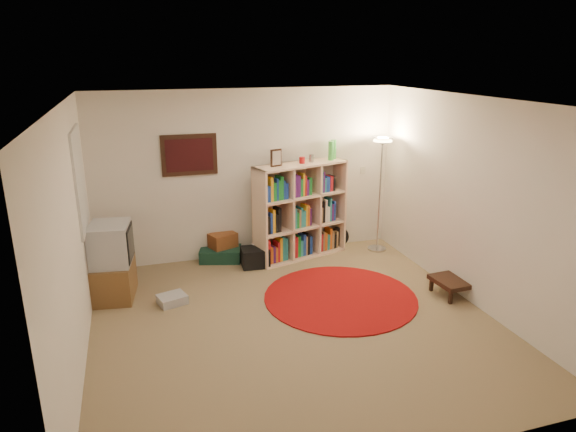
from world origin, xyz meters
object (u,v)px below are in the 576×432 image
at_px(bookshelf, 299,212).
at_px(suitcase, 221,254).
at_px(floor_fan, 339,237).
at_px(side_table, 454,281).
at_px(floor_lamp, 382,157).
at_px(tv_stand, 113,263).

relative_size(bookshelf, suitcase, 2.54).
height_order(floor_fan, side_table, floor_fan).
relative_size(bookshelf, floor_fan, 4.91).
bearing_deg(floor_lamp, side_table, -83.14).
bearing_deg(tv_stand, suitcase, 36.70).
height_order(suitcase, side_table, side_table).
distance_m(floor_lamp, floor_fan, 1.44).
bearing_deg(floor_lamp, bookshelf, 174.81).
bearing_deg(floor_fan, tv_stand, -145.52).
bearing_deg(side_table, floor_fan, 110.94).
bearing_deg(floor_fan, floor_lamp, -1.96).
height_order(bookshelf, floor_fan, bookshelf).
bearing_deg(floor_lamp, floor_fan, 156.28).
height_order(tv_stand, side_table, tv_stand).
distance_m(bookshelf, floor_fan, 0.89).
bearing_deg(floor_lamp, suitcase, 173.19).
xyz_separation_m(bookshelf, floor_fan, (0.71, 0.13, -0.52)).
height_order(bookshelf, floor_lamp, floor_lamp).
bearing_deg(suitcase, side_table, -21.59).
bearing_deg(bookshelf, tv_stand, 177.72).
bearing_deg(side_table, suitcase, 142.48).
bearing_deg(side_table, tv_stand, 163.54).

